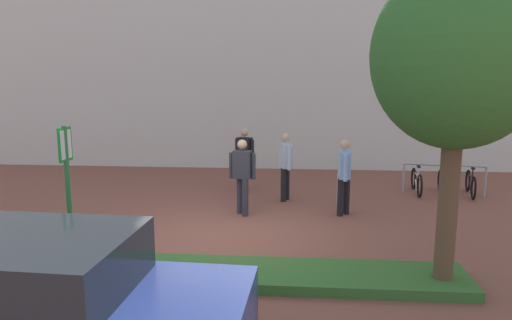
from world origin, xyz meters
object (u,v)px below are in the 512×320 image
Objects in this scene: person_shirt_white at (344,172)px; person_suited_dark at (245,155)px; person_suited_navy at (242,172)px; tree_sidewalk at (459,56)px; bike_at_sign at (79,247)px; parking_sign_post at (67,178)px; bollard_steel at (340,187)px; car_navy_sedan at (27,312)px; person_shirt_blue at (285,162)px; bike_rack_cluster at (443,182)px.

person_shirt_white is 3.34m from person_suited_dark.
person_suited_navy is at bearing -175.64° from person_shirt_white.
tree_sidewalk is at bearing -46.39° from person_suited_navy.
tree_sidewalk is 2.71× the size of person_shirt_white.
bike_at_sign is 0.97× the size of person_suited_navy.
bollard_steel is (4.59, 4.49, -1.08)m from parking_sign_post.
bollard_steel is at bearing 44.36° from parking_sign_post.
car_navy_sedan is at bearing -72.30° from parking_sign_post.
car_navy_sedan is at bearing -152.06° from tree_sidewalk.
bike_at_sign is 5.65m from person_shirt_blue.
bike_at_sign is 6.05m from person_suited_dark.
person_suited_navy is 0.39× the size of car_navy_sedan.
bike_rack_cluster is 1.22× the size of person_shirt_blue.
parking_sign_post is 5.87m from person_shirt_white.
bike_at_sign is 3.00m from car_navy_sedan.
tree_sidewalk is 2.79× the size of bike_at_sign.
person_suited_navy reaches higher than bollard_steel.
bike_at_sign is 1.85× the size of bollard_steel.
bike_at_sign is (-5.67, 0.29, -2.99)m from tree_sidewalk.
person_shirt_blue is (3.24, 4.80, -0.55)m from parking_sign_post.
person_suited_dark reaches higher than car_navy_sedan.
bollard_steel is at bearing -28.75° from person_suited_dark.
car_navy_sedan is at bearing -107.96° from person_shirt_blue.
tree_sidewalk is at bearing -76.83° from bollard_steel.
bollard_steel is at bearing -12.89° from person_shirt_blue.
person_shirt_white is 1.00× the size of person_shirt_blue.
tree_sidewalk is 4.51m from person_shirt_white.
tree_sidewalk is 7.30m from person_suited_dark.
bike_at_sign is 6.28m from bollard_steel.
person_suited_navy and person_suited_dark have the same top height.
bollard_steel is 8.05m from car_navy_sedan.
person_shirt_blue reaches higher than bike_rack_cluster.
car_navy_sedan reaches higher than bollard_steel.
tree_sidewalk is 6.04m from car_navy_sedan.
person_suited_dark is (2.10, 5.86, -0.55)m from parking_sign_post.
person_shirt_blue is (-1.35, 0.31, 0.53)m from bollard_steel.
bike_at_sign is 0.97× the size of person_suited_dark.
car_navy_sedan is (-1.26, -8.48, -0.23)m from person_suited_dark.
tree_sidewalk is 2.23× the size of bike_rack_cluster.
person_shirt_white is at bearing -41.94° from person_suited_dark.
bollard_steel is 0.52× the size of person_shirt_blue.
bike_at_sign is 4.02m from person_suited_navy.
parking_sign_post reaches higher than bike_at_sign.
person_suited_navy is at bearing -124.74° from person_shirt_blue.
parking_sign_post is 2.60× the size of bollard_steel.
bike_rack_cluster is at bearing 36.69° from bike_at_sign.
person_suited_navy is (-5.14, -2.33, 0.63)m from bike_rack_cluster.
parking_sign_post reaches higher than person_suited_navy.
bike_at_sign is at bearing -143.53° from person_shirt_white.
person_shirt_blue is at bearing 116.40° from tree_sidewalk.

